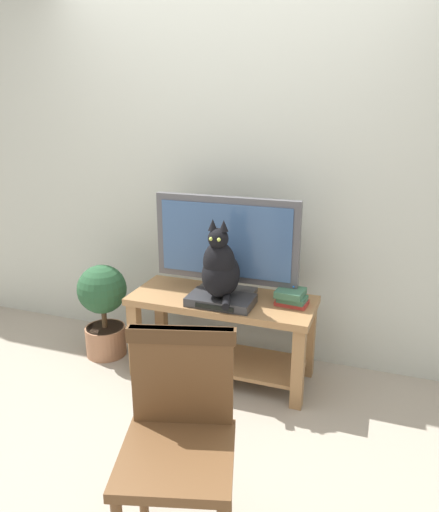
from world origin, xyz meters
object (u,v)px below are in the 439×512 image
at_px(media_box, 221,300).
at_px(potted_plant, 103,305).
at_px(book_stack, 291,297).
at_px(cat, 220,268).
at_px(wooden_chair, 179,429).
at_px(tv, 226,244).
at_px(tv_stand, 222,323).

relative_size(media_box, potted_plant, 0.60).
bearing_deg(book_stack, cat, -159.44).
bearing_deg(potted_plant, book_stack, 2.14).
distance_m(wooden_chair, book_stack, 1.29).
bearing_deg(book_stack, media_box, -161.28).
distance_m(tv, potted_plant, 1.01).
distance_m(tv, media_box, 0.36).
bearing_deg(wooden_chair, book_stack, 82.68).
bearing_deg(tv_stand, wooden_chair, -77.84).
relative_size(cat, book_stack, 2.45).
distance_m(tv_stand, cat, 0.43).
distance_m(tv, cat, 0.22).
bearing_deg(potted_plant, media_box, -5.56).
distance_m(tv, book_stack, 0.52).
relative_size(media_box, cat, 0.82).
xyz_separation_m(cat, wooden_chair, (0.24, -1.12, -0.25)).
bearing_deg(wooden_chair, media_box, 101.88).
bearing_deg(tv, tv_stand, -90.02).
bearing_deg(cat, media_box, 94.10).
height_order(tv, book_stack, tv).
distance_m(media_box, wooden_chair, 1.16).
bearing_deg(potted_plant, tv, 5.80).
bearing_deg(cat, potted_plant, 173.55).
relative_size(tv, media_box, 2.31).
xyz_separation_m(media_box, book_stack, (0.40, 0.14, 0.02)).
relative_size(tv, cat, 1.90).
height_order(book_stack, potted_plant, potted_plant).
bearing_deg(potted_plant, tv_stand, 1.28).
height_order(media_box, potted_plant, potted_plant).
xyz_separation_m(media_box, cat, (0.00, -0.01, 0.21)).
bearing_deg(cat, wooden_chair, -78.03).
bearing_deg(book_stack, wooden_chair, -97.32).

